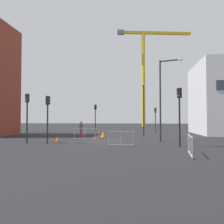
# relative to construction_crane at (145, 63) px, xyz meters

# --- Properties ---
(ground) EXTENTS (160.00, 160.00, 0.00)m
(ground) POSITION_rel_construction_crane_xyz_m (-4.94, -41.03, -17.49)
(ground) COLOR black
(construction_crane) EXTENTS (20.26, 4.44, 26.29)m
(construction_crane) POSITION_rel_construction_crane_xyz_m (0.00, 0.00, 0.00)
(construction_crane) COLOR gold
(construction_crane) RESTS_ON ground
(streetlamp_tall) EXTENTS (1.95, 0.71, 7.14)m
(streetlamp_tall) POSITION_rel_construction_crane_xyz_m (0.32, -41.39, -13.24)
(streetlamp_tall) COLOR #232326
(streetlamp_tall) RESTS_ON ground
(streetlamp_short) EXTENTS (0.44, 1.95, 5.73)m
(streetlamp_short) POSITION_rel_construction_crane_xyz_m (-1.29, -36.02, -13.97)
(streetlamp_short) COLOR #232326
(streetlamp_short) RESTS_ON ground
(traffic_light_island) EXTENTS (0.32, 0.39, 3.55)m
(traffic_light_island) POSITION_rel_construction_crane_xyz_m (0.47, -29.89, -15.08)
(traffic_light_island) COLOR #2D2D30
(traffic_light_island) RESTS_ON ground
(traffic_light_far) EXTENTS (0.37, 0.37, 4.09)m
(traffic_light_far) POSITION_rel_construction_crane_xyz_m (-8.19, -28.93, -14.75)
(traffic_light_far) COLOR black
(traffic_light_far) RESTS_ON ground
(traffic_light_crosswalk) EXTENTS (0.39, 0.28, 3.79)m
(traffic_light_crosswalk) POSITION_rel_construction_crane_xyz_m (-8.99, -44.30, -14.93)
(traffic_light_crosswalk) COLOR #232326
(traffic_light_crosswalk) RESTS_ON ground
(traffic_light_corner) EXTENTS (0.37, 0.37, 4.17)m
(traffic_light_corner) POSITION_rel_construction_crane_xyz_m (1.05, -44.99, -14.70)
(traffic_light_corner) COLOR black
(traffic_light_corner) RESTS_ON ground
(traffic_light_verge) EXTENTS (0.24, 0.37, 4.02)m
(traffic_light_verge) POSITION_rel_construction_crane_xyz_m (-10.81, -44.11, -14.79)
(traffic_light_verge) COLOR #232326
(traffic_light_verge) RESTS_ON ground
(pedestrian_walking) EXTENTS (0.34, 0.34, 1.75)m
(pedestrian_walking) POSITION_rel_construction_crane_xyz_m (-7.96, -37.93, -16.47)
(pedestrian_walking) COLOR red
(pedestrian_walking) RESTS_ON ground
(safety_barrier_rear) EXTENTS (2.21, 0.09, 1.08)m
(safety_barrier_rear) POSITION_rel_construction_crane_xyz_m (-6.94, -40.34, -16.93)
(safety_barrier_rear) COLOR gray
(safety_barrier_rear) RESTS_ON ground
(safety_barrier_right_run) EXTENTS (0.34, 2.28, 1.08)m
(safety_barrier_right_run) POSITION_rel_construction_crane_xyz_m (0.92, -48.84, -16.92)
(safety_barrier_right_run) COLOR #B2B5BA
(safety_barrier_right_run) RESTS_ON ground
(safety_barrier_front) EXTENTS (1.96, 0.16, 1.08)m
(safety_barrier_front) POSITION_rel_construction_crane_xyz_m (-3.10, -45.10, -16.93)
(safety_barrier_front) COLOR gray
(safety_barrier_front) RESTS_ON ground
(traffic_cone_striped) EXTENTS (0.47, 0.47, 0.48)m
(traffic_cone_striped) POSITION_rel_construction_crane_xyz_m (-6.98, -32.96, -17.27)
(traffic_cone_striped) COLOR black
(traffic_cone_striped) RESTS_ON ground
(traffic_cone_by_barrier) EXTENTS (0.68, 0.68, 0.68)m
(traffic_cone_by_barrier) POSITION_rel_construction_crane_xyz_m (-5.55, -38.00, -17.17)
(traffic_cone_by_barrier) COLOR black
(traffic_cone_by_barrier) RESTS_ON ground
(traffic_cone_orange) EXTENTS (0.46, 0.46, 0.46)m
(traffic_cone_orange) POSITION_rel_construction_crane_xyz_m (-8.76, -42.79, -17.28)
(traffic_cone_orange) COLOR black
(traffic_cone_orange) RESTS_ON ground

